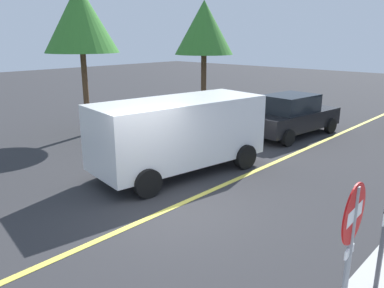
{
  "coord_description": "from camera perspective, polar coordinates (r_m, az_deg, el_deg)",
  "views": [
    {
      "loc": [
        -5.7,
        -6.06,
        3.95
      ],
      "look_at": [
        0.44,
        -0.34,
        1.59
      ],
      "focal_mm": 35.78,
      "sensor_mm": 36.0,
      "label": 1
    }
  ],
  "objects": [
    {
      "name": "ground_plane",
      "position": [
        9.21,
        -3.49,
        -9.71
      ],
      "size": [
        80.0,
        80.0,
        0.0
      ],
      "primitive_type": "plane",
      "color": "#2D2D30"
    },
    {
      "name": "white_van",
      "position": [
        11.26,
        -1.81,
        1.94
      ],
      "size": [
        5.44,
        2.87,
        2.2
      ],
      "color": "white",
      "rests_on": "ground_plane"
    },
    {
      "name": "tree_centre_verge",
      "position": [
        21.07,
        1.81,
        16.89
      ],
      "size": [
        3.12,
        3.12,
        5.79
      ],
      "color": "#513823",
      "rests_on": "ground_plane"
    },
    {
      "name": "car_black_crossing",
      "position": [
        16.17,
        14.63,
        4.17
      ],
      "size": [
        4.62,
        2.35,
        1.7
      ],
      "color": "black",
      "rests_on": "ground_plane"
    },
    {
      "name": "tree_left_verge",
      "position": [
        16.18,
        -16.32,
        17.42
      ],
      "size": [
        2.9,
        2.9,
        5.9
      ],
      "color": "#513823",
      "rests_on": "ground_plane"
    },
    {
      "name": "stop_sign",
      "position": [
        5.08,
        22.55,
        -13.23
      ],
      "size": [
        0.76,
        0.07,
        2.34
      ],
      "color": "gray",
      "rests_on": "ground_plane"
    },
    {
      "name": "lane_marking_centre",
      "position": [
        11.31,
        7.6,
        -4.82
      ],
      "size": [
        28.0,
        0.16,
        0.01
      ],
      "primitive_type": "cube",
      "color": "#E0D14C"
    }
  ]
}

